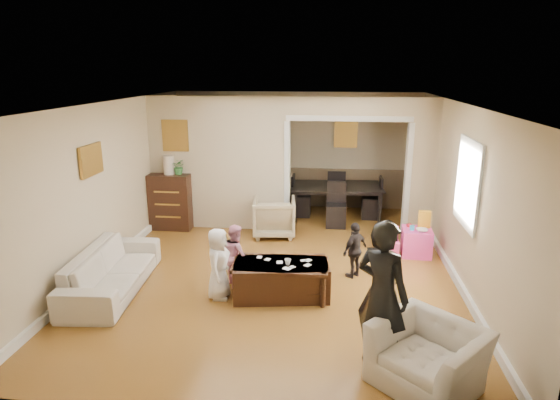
# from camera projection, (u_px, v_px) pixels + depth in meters

# --- Properties ---
(floor) EXTENTS (7.00, 7.00, 0.00)m
(floor) POSITION_uv_depth(u_px,v_px,m) (279.00, 265.00, 7.68)
(floor) COLOR #A86D2B
(floor) RESTS_ON ground
(partition_left) EXTENTS (2.75, 0.18, 2.60)m
(partition_left) POSITION_uv_depth(u_px,v_px,m) (219.00, 164.00, 9.20)
(partition_left) COLOR #C5B590
(partition_left) RESTS_ON ground
(partition_right) EXTENTS (0.55, 0.18, 2.60)m
(partition_right) POSITION_uv_depth(u_px,v_px,m) (421.00, 168.00, 8.78)
(partition_right) COLOR #C5B590
(partition_right) RESTS_ON ground
(partition_header) EXTENTS (2.22, 0.18, 0.35)m
(partition_header) POSITION_uv_depth(u_px,v_px,m) (349.00, 106.00, 8.62)
(partition_header) COLOR #C5B590
(partition_header) RESTS_ON partition_right
(window_pane) EXTENTS (0.03, 0.95, 1.10)m
(window_pane) POSITION_uv_depth(u_px,v_px,m) (469.00, 183.00, 6.58)
(window_pane) COLOR white
(window_pane) RESTS_ON ground
(framed_art_partition) EXTENTS (0.45, 0.03, 0.55)m
(framed_art_partition) POSITION_uv_depth(u_px,v_px,m) (175.00, 136.00, 9.04)
(framed_art_partition) COLOR brown
(framed_art_partition) RESTS_ON partition_left
(framed_art_sofa_wall) EXTENTS (0.03, 0.55, 0.40)m
(framed_art_sofa_wall) POSITION_uv_depth(u_px,v_px,m) (91.00, 160.00, 6.91)
(framed_art_sofa_wall) COLOR brown
(framed_art_alcove) EXTENTS (0.45, 0.03, 0.55)m
(framed_art_alcove) POSITION_uv_depth(u_px,v_px,m) (346.00, 134.00, 10.39)
(framed_art_alcove) COLOR brown
(sofa) EXTENTS (0.97, 2.14, 0.61)m
(sofa) POSITION_uv_depth(u_px,v_px,m) (112.00, 270.00, 6.75)
(sofa) COLOR beige
(sofa) RESTS_ON ground
(armchair_back) EXTENTS (0.86, 0.88, 0.73)m
(armchair_back) POSITION_uv_depth(u_px,v_px,m) (274.00, 217.00, 8.96)
(armchair_back) COLOR tan
(armchair_back) RESTS_ON ground
(armchair_front) EXTENTS (1.33, 1.32, 0.65)m
(armchair_front) POSITION_uv_depth(u_px,v_px,m) (428.00, 356.00, 4.70)
(armchair_front) COLOR beige
(armchair_front) RESTS_ON ground
(dresser) EXTENTS (0.81, 0.45, 1.11)m
(dresser) POSITION_uv_depth(u_px,v_px,m) (171.00, 201.00, 9.33)
(dresser) COLOR black
(dresser) RESTS_ON ground
(table_lamp) EXTENTS (0.22, 0.22, 0.36)m
(table_lamp) POSITION_uv_depth(u_px,v_px,m) (169.00, 165.00, 9.13)
(table_lamp) COLOR beige
(table_lamp) RESTS_ON dresser
(potted_plant) EXTENTS (0.27, 0.24, 0.30)m
(potted_plant) POSITION_uv_depth(u_px,v_px,m) (179.00, 167.00, 9.11)
(potted_plant) COLOR #366E31
(potted_plant) RESTS_ON dresser
(coffee_table) EXTENTS (1.40, 0.85, 0.49)m
(coffee_table) POSITION_uv_depth(u_px,v_px,m) (281.00, 279.00, 6.59)
(coffee_table) COLOR #3B2112
(coffee_table) RESTS_ON ground
(coffee_cup) EXTENTS (0.10, 0.10, 0.09)m
(coffee_cup) POSITION_uv_depth(u_px,v_px,m) (288.00, 262.00, 6.46)
(coffee_cup) COLOR silver
(coffee_cup) RESTS_ON coffee_table
(play_table) EXTENTS (0.51, 0.51, 0.47)m
(play_table) POSITION_uv_depth(u_px,v_px,m) (416.00, 242.00, 8.04)
(play_table) COLOR #F540A4
(play_table) RESTS_ON ground
(cereal_box) EXTENTS (0.20, 0.08, 0.30)m
(cereal_box) POSITION_uv_depth(u_px,v_px,m) (424.00, 219.00, 8.02)
(cereal_box) COLOR yellow
(cereal_box) RESTS_ON play_table
(cyan_cup) EXTENTS (0.08, 0.08, 0.08)m
(cyan_cup) POSITION_uv_depth(u_px,v_px,m) (412.00, 228.00, 7.93)
(cyan_cup) COLOR #29A7CE
(cyan_cup) RESTS_ON play_table
(toy_block) EXTENTS (0.09, 0.08, 0.05)m
(toy_block) POSITION_uv_depth(u_px,v_px,m) (409.00, 225.00, 8.10)
(toy_block) COLOR red
(toy_block) RESTS_ON play_table
(play_bowl) EXTENTS (0.20, 0.20, 0.05)m
(play_bowl) POSITION_uv_depth(u_px,v_px,m) (422.00, 230.00, 7.85)
(play_bowl) COLOR silver
(play_bowl) RESTS_ON play_table
(dining_table) EXTENTS (2.00, 1.21, 0.68)m
(dining_table) POSITION_uv_depth(u_px,v_px,m) (336.00, 201.00, 10.09)
(dining_table) COLOR black
(dining_table) RESTS_ON ground
(adult_person) EXTENTS (0.72, 0.68, 1.65)m
(adult_person) POSITION_uv_depth(u_px,v_px,m) (382.00, 295.00, 4.90)
(adult_person) COLOR black
(adult_person) RESTS_ON ground
(child_kneel_a) EXTENTS (0.33, 0.50, 1.02)m
(child_kneel_a) POSITION_uv_depth(u_px,v_px,m) (218.00, 264.00, 6.47)
(child_kneel_a) COLOR white
(child_kneel_a) RESTS_ON ground
(child_kneel_b) EXTENTS (0.52, 0.56, 0.92)m
(child_kneel_b) POSITION_uv_depth(u_px,v_px,m) (236.00, 255.00, 6.90)
(child_kneel_b) COLOR pink
(child_kneel_b) RESTS_ON ground
(child_toddler) EXTENTS (0.50, 0.53, 0.87)m
(child_toddler) POSITION_uv_depth(u_px,v_px,m) (355.00, 250.00, 7.15)
(child_toddler) COLOR black
(child_toddler) RESTS_ON ground
(craft_papers) EXTENTS (0.80, 0.47, 0.00)m
(craft_papers) POSITION_uv_depth(u_px,v_px,m) (288.00, 263.00, 6.54)
(craft_papers) COLOR white
(craft_papers) RESTS_ON coffee_table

